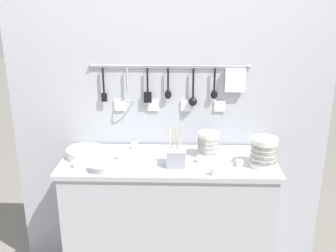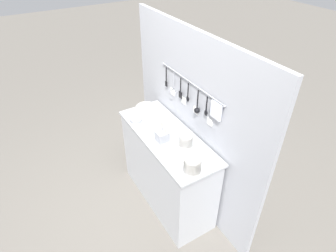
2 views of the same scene
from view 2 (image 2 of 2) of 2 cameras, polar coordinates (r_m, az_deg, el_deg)
The scene contains 14 objects.
ground_plane at distance 3.51m, azimuth -0.17°, elevation -14.30°, with size 20.00×20.00×0.00m, color #666059.
counter at distance 3.16m, azimuth -0.18°, elevation -8.73°, with size 1.31×0.50×0.96m.
back_wall at distance 2.94m, azimuth 4.60°, elevation 0.43°, with size 2.11×0.11×1.98m.
bowl_stack_nested_right at distance 2.40m, azimuth 4.99°, elevation -7.83°, with size 0.15×0.15×0.18m.
bowl_stack_wide_centre at distance 2.66m, azimuth 3.69°, elevation -2.90°, with size 0.13×0.13×0.15m.
plate_stack at distance 3.21m, azimuth -4.51°, elevation 3.56°, with size 0.23×0.23×0.05m.
steel_mixing_bowl at distance 3.05m, azimuth -6.53°, elevation 1.31°, with size 0.13×0.13×0.04m.
cutlery_caddy at distance 2.74m, azimuth -1.21°, elevation -2.06°, with size 0.11×0.11×0.26m.
cup_beside_plates at distance 2.68m, azimuth 1.19°, elevation -3.95°, with size 0.04×0.04×0.04m.
cup_by_caddy at distance 3.06m, azimuth 0.45°, elevation 1.69°, with size 0.04×0.04×0.04m.
cup_centre at distance 2.52m, azimuth 2.95°, elevation -7.19°, with size 0.04×0.04×0.04m.
cup_front_left at distance 3.04m, azimuth -3.02°, elevation 1.39°, with size 0.04×0.04×0.04m.
cup_back_right at distance 2.57m, azimuth -1.28°, elevation -6.05°, with size 0.04×0.04×0.04m.
cup_back_left at distance 3.17m, azimuth -7.15°, elevation 2.80°, with size 0.04×0.04×0.04m.
Camera 2 is at (1.93, -1.14, 2.70)m, focal length 30.00 mm.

